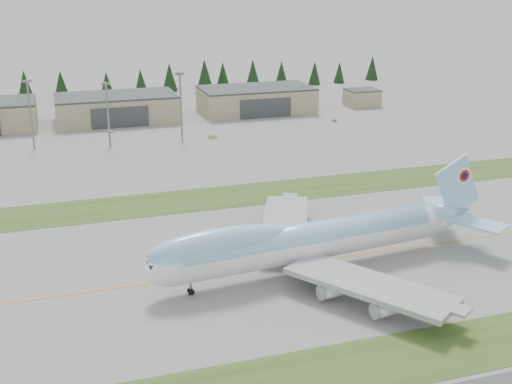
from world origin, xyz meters
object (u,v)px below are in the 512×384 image
object	(u,v)px
service_vehicle_a	(110,132)
hangar_right	(256,100)
boeing_747_freighter	(310,240)
service_vehicle_c	(334,121)
hangar_center	(116,108)
service_vehicle_b	(213,138)

from	to	relation	value
service_vehicle_a	hangar_right	bearing A→B (deg)	0.85
boeing_747_freighter	hangar_right	world-z (taller)	boeing_747_freighter
service_vehicle_c	boeing_747_freighter	bearing A→B (deg)	-104.93
service_vehicle_a	service_vehicle_c	world-z (taller)	service_vehicle_a
hangar_center	service_vehicle_c	xyz separation A→B (m)	(84.70, -27.91, -5.39)
hangar_right	service_vehicle_c	xyz separation A→B (m)	(24.70, -27.91, -5.39)
hangar_center	service_vehicle_a	size ratio (longest dim) A/B	13.59
hangar_center	hangar_right	xyz separation A→B (m)	(60.00, 0.00, 0.00)
service_vehicle_c	hangar_right	bearing A→B (deg)	142.92
boeing_747_freighter	hangar_center	distance (m)	155.67
hangar_center	hangar_right	size ratio (longest dim) A/B	1.00
hangar_center	service_vehicle_a	xyz separation A→B (m)	(-4.90, -19.66, -5.39)
hangar_right	hangar_center	bearing A→B (deg)	180.00
hangar_center	service_vehicle_a	world-z (taller)	hangar_center
boeing_747_freighter	service_vehicle_b	bearing A→B (deg)	79.88
service_vehicle_a	service_vehicle_b	size ratio (longest dim) A/B	1.02
service_vehicle_b	service_vehicle_c	size ratio (longest dim) A/B	0.97
boeing_747_freighter	service_vehicle_a	size ratio (longest dim) A/B	21.91
hangar_right	service_vehicle_c	bearing A→B (deg)	-48.50
hangar_center	service_vehicle_b	xyz separation A→B (m)	(30.43, -40.12, -5.39)
boeing_747_freighter	service_vehicle_a	distance (m)	137.28
boeing_747_freighter	service_vehicle_b	distance (m)	114.44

